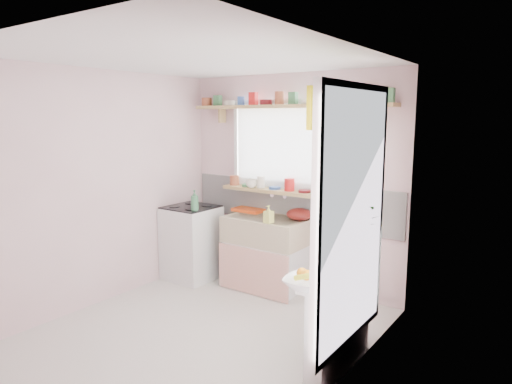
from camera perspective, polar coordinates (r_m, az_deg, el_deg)
The scene contains 19 objects.
room at distance 4.41m, azimuth 6.86°, elevation 1.05°, with size 3.20×3.20×3.20m.
sink_unit at distance 5.39m, azimuth 1.22°, elevation -7.58°, with size 0.95×0.65×1.11m.
cooker at distance 5.77m, azimuth -8.04°, elevation -6.23°, with size 0.58×0.58×0.93m.
radiator_ledge at distance 3.84m, azimuth 10.39°, elevation -15.50°, with size 0.22×0.95×0.78m.
windowsill at distance 5.38m, azimuth 2.36°, elevation 0.13°, with size 1.40×0.22×0.04m, color tan.
pine_shelf at distance 5.22m, azimuth 3.78°, elevation 10.63°, with size 2.52×0.24×0.04m, color tan.
shelf_crockery at distance 5.23m, azimuth 3.79°, elevation 11.45°, with size 2.47×0.11×0.12m.
sill_crockery at distance 5.38m, azimuth 2.21°, elevation 0.94°, with size 1.35×0.11×0.12m.
dish_tray at distance 5.65m, azimuth -0.75°, elevation -2.20°, with size 0.38×0.29×0.04m, color #E94B14.
colander at distance 5.18m, azimuth 5.46°, elevation -2.77°, with size 0.30×0.30×0.14m, color #58120F.
jade_plant at distance 4.01m, azimuth 11.93°, elevation -4.77°, with size 0.47×0.41×0.53m, color #3C702D.
fruit_bowl at distance 3.39m, azimuth 6.31°, elevation -11.25°, with size 0.32×0.32×0.08m, color white.
herb_pot at distance 3.67m, azimuth 11.16°, elevation -8.67°, with size 0.11×0.07×0.21m, color #255D29.
soap_bottle_sink at distance 5.01m, azimuth 1.58°, elevation -2.79°, with size 0.09×0.09×0.19m, color #D8DB61.
sill_cup at distance 5.49m, azimuth -0.58°, elevation 1.07°, with size 0.13×0.13×0.10m, color white.
sill_bowl at distance 5.02m, azimuth 7.95°, elevation -0.09°, with size 0.17×0.17×0.05m, color #2D5295.
shelf_vase at distance 4.86m, azimuth 13.83°, elevation 11.70°, with size 0.16×0.16×0.17m, color #9B5F2F.
cooker_bottle at distance 5.38m, azimuth -7.69°, elevation -1.06°, with size 0.09×0.10×0.25m, color #3E7C51.
fruit at distance 3.37m, azimuth 6.47°, elevation -10.25°, with size 0.20×0.14×0.10m.
Camera 1 is at (2.73, -2.98, 2.00)m, focal length 32.00 mm.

